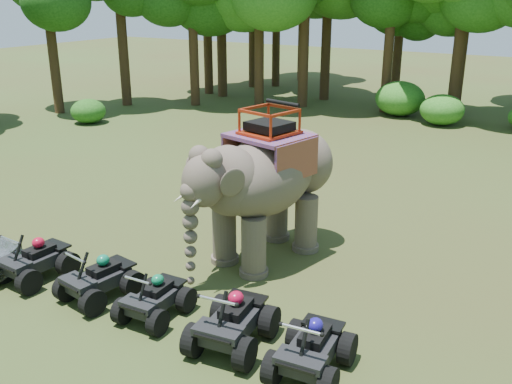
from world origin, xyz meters
The scene contains 22 objects.
ground centered at (0.00, 0.00, 0.00)m, with size 110.00×110.00×0.00m, color #47381E.
elephant centered at (0.00, 1.71, 1.97)m, with size 2.06×4.68×3.93m, color #4F4339, non-canonical shape.
atv_0 centered at (-4.05, -2.22, 0.62)m, with size 1.22×1.68×1.24m, color black, non-canonical shape.
atv_1 centered at (-2.09, -2.08, 0.61)m, with size 1.21×1.66×1.23m, color black, non-canonical shape.
atv_2 centered at (-0.51, -2.06, 0.57)m, with size 1.12×1.53×1.14m, color black, non-canonical shape.
atv_3 centered at (1.44, -2.06, 0.67)m, with size 1.31×1.80×1.33m, color black, non-canonical shape.
atv_4 centered at (3.11, -2.05, 0.63)m, with size 1.25×1.71×1.27m, color black, non-canonical shape.
tree_0 centered at (0.00, 21.79, 4.74)m, with size 6.64×6.64×9.48m, color #195114, non-canonical shape.
tree_28 centered at (-19.13, 11.53, 3.83)m, with size 5.36×5.36×7.65m, color #195114, non-canonical shape.
tree_29 centered at (-17.48, 15.20, 4.46)m, with size 6.25×6.25×8.92m, color #195114, non-canonical shape.
tree_30 centered at (-13.97, 17.32, 4.09)m, with size 5.73×5.73×8.19m, color #195114, non-canonical shape.
tree_31 centered at (-10.52, 18.99, 4.22)m, with size 5.90×5.90×8.43m, color #195114, non-canonical shape.
tree_32 centered at (-8.14, 23.01, 4.81)m, with size 6.73×6.73×9.61m, color #195114, non-canonical shape.
tree_33 centered at (-3.59, 21.20, 3.75)m, with size 5.25×5.25×7.50m, color #195114, non-canonical shape.
tree_35 centered at (-13.09, 29.57, 4.64)m, with size 6.49×6.49×9.28m, color #195114, non-canonical shape.
tree_36 centered at (-15.65, 21.08, 4.51)m, with size 6.32×6.32×9.02m, color #195114, non-canonical shape.
tree_38 centered at (-13.34, 26.06, 4.15)m, with size 5.82×5.82×8.31m, color #195114, non-canonical shape.
tree_39 centered at (-14.28, 20.68, 5.09)m, with size 7.13×7.13×10.18m, color #195114, non-canonical shape.
tree_40 centered at (-0.03, 22.73, 3.90)m, with size 5.46×5.46×7.80m, color #195114, non-canonical shape.
tree_42 centered at (-4.07, 24.43, 3.71)m, with size 5.19×5.19×7.42m, color #195114, non-canonical shape.
tree_43 centered at (-14.57, 24.91, 4.42)m, with size 6.18×6.18×8.84m, color #195114, non-canonical shape.
tree_44 centered at (-8.25, 20.18, 4.69)m, with size 6.56×6.56×9.38m, color #195114, non-canonical shape.
Camera 1 is at (6.71, -9.93, 6.52)m, focal length 40.00 mm.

